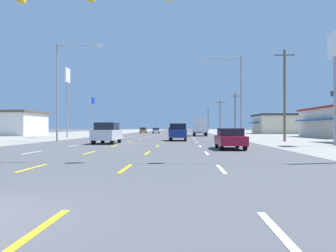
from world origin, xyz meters
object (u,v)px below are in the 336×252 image
object	(u,v)px
pole_sign_left_row_2	(93,107)
streetlight_right_row_0	(237,92)
hatchback_far_left_distant_a	(143,130)
streetlight_left_row_0	(62,84)
sedan_far_right_nearest	(230,138)
pole_sign_left_row_1	(67,85)
suv_inner_right_distant_b	(183,129)
suv_inner_left_near	(107,133)
pole_sign_right_row_0	(335,57)
hatchback_inner_right_midfar	(181,132)
sedan_inner_right_farther	(181,131)
suv_inner_right_mid	(178,132)
hatchback_center_turn_distant_c	(171,130)
sedan_inner_left_farthest	(156,130)
box_truck_far_right_far	(200,126)

from	to	relation	value
pole_sign_left_row_2	streetlight_right_row_0	distance (m)	47.31
hatchback_far_left_distant_a	streetlight_left_row_0	xyz separation A→B (m)	(-2.43, -55.26, 5.58)
sedan_far_right_nearest	pole_sign_left_row_1	distance (m)	34.89
sedan_far_right_nearest	suv_inner_right_distant_b	distance (m)	77.14
suv_inner_left_near	pole_sign_right_row_0	world-z (taller)	pole_sign_right_row_0
streetlight_left_row_0	pole_sign_left_row_1	bearing A→B (deg)	107.17
suv_inner_right_distant_b	streetlight_right_row_0	distance (m)	64.84
hatchback_inner_right_midfar	pole_sign_left_row_1	xyz separation A→B (m)	(-17.43, 0.10, 7.28)
suv_inner_left_near	hatchback_far_left_distant_a	size ratio (longest dim) A/B	1.26
sedan_inner_right_farther	suv_inner_left_near	bearing A→B (deg)	-101.36
suv_inner_right_mid	pole_sign_left_row_1	distance (m)	22.01
pole_sign_left_row_1	hatchback_center_turn_distant_c	bearing A→B (deg)	74.48
pole_sign_left_row_1	suv_inner_right_distant_b	bearing A→B (deg)	70.64
pole_sign_left_row_1	streetlight_right_row_0	distance (m)	27.69
sedan_inner_left_farthest	pole_sign_right_row_0	size ratio (longest dim) A/B	0.47
sedan_inner_right_farther	pole_sign_right_row_0	distance (m)	39.17
hatchback_center_turn_distant_c	streetlight_right_row_0	xyz separation A→B (m)	(9.46, -65.32, 4.63)
box_truck_far_right_far	hatchback_far_left_distant_a	world-z (taller)	box_truck_far_right_far
hatchback_center_turn_distant_c	sedan_far_right_nearest	bearing A→B (deg)	-84.91
sedan_inner_left_farthest	hatchback_far_left_distant_a	size ratio (longest dim) A/B	1.15
sedan_far_right_nearest	suv_inner_right_distant_b	world-z (taller)	suv_inner_right_distant_b
suv_inner_right_mid	pole_sign_right_row_0	size ratio (longest dim) A/B	0.51
pole_sign_left_row_1	suv_inner_right_mid	bearing A→B (deg)	-34.20
hatchback_inner_right_midfar	pole_sign_right_row_0	xyz separation A→B (m)	(13.06, -22.00, 6.61)
box_truck_far_right_far	streetlight_right_row_0	bearing A→B (deg)	-83.38
sedan_far_right_nearest	hatchback_far_left_distant_a	xyz separation A→B (m)	(-14.37, 67.91, 0.03)
box_truck_far_right_far	sedan_inner_left_farthest	distance (m)	30.52
pole_sign_right_row_0	streetlight_left_row_0	size ratio (longest dim) A/B	0.88
hatchback_center_turn_distant_c	box_truck_far_right_far	bearing A→B (deg)	-80.82
sedan_far_right_nearest	sedan_inner_right_farther	distance (m)	41.17
pole_sign_left_row_2	suv_inner_left_near	bearing A→B (deg)	-73.13
hatchback_center_turn_distant_c	sedan_inner_right_farther	bearing A→B (deg)	-85.03
sedan_inner_left_farthest	streetlight_left_row_0	distance (m)	53.60
sedan_inner_left_farthest	streetlight_left_row_0	size ratio (longest dim) A/B	0.41
suv_inner_right_mid	pole_sign_left_row_2	xyz separation A→B (m)	(-20.05, 36.80, 5.24)
sedan_far_right_nearest	pole_sign_left_row_2	xyz separation A→B (m)	(-23.96, 51.85, 5.51)
sedan_inner_right_farther	streetlight_right_row_0	world-z (taller)	streetlight_right_row_0
sedan_inner_right_farther	suv_inner_right_distant_b	xyz separation A→B (m)	(0.24, 36.07, 0.27)
sedan_inner_right_farther	sedan_far_right_nearest	bearing A→B (deg)	-84.81
pole_sign_left_row_1	sedan_inner_left_farthest	bearing A→B (deg)	74.80
suv_inner_right_mid	streetlight_right_row_0	bearing A→B (deg)	-20.40
suv_inner_left_near	hatchback_inner_right_midfar	size ratio (longest dim) A/B	1.26
hatchback_far_left_distant_a	suv_inner_left_near	bearing A→B (deg)	-86.32
pole_sign_left_row_1	suv_inner_left_near	bearing A→B (deg)	-61.14
suv_inner_left_near	sedan_inner_right_farther	xyz separation A→B (m)	(6.75, 33.61, -0.27)
suv_inner_left_near	sedan_inner_left_farthest	bearing A→B (deg)	90.13
pole_sign_left_row_2	hatchback_far_left_distant_a	bearing A→B (deg)	59.15
pole_sign_right_row_0	suv_inner_right_distant_b	bearing A→B (deg)	100.04
pole_sign_left_row_2	pole_sign_right_row_0	world-z (taller)	pole_sign_right_row_0
pole_sign_left_row_2	streetlight_left_row_0	distance (m)	39.84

